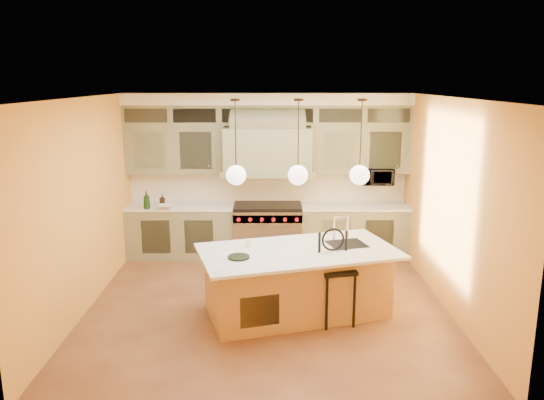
{
  "coord_description": "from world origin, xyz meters",
  "views": [
    {
      "loc": [
        0.03,
        -7.0,
        3.13
      ],
      "look_at": [
        0.07,
        0.7,
        1.37
      ],
      "focal_mm": 35.0,
      "sensor_mm": 36.0,
      "label": 1
    }
  ],
  "objects_px": {
    "microwave": "(377,176)",
    "kitchen_island": "(297,280)",
    "counter_stool": "(336,270)",
    "range": "(268,230)"
  },
  "relations": [
    {
      "from": "range",
      "to": "microwave",
      "type": "xyz_separation_m",
      "value": [
        1.95,
        0.11,
        0.96
      ]
    },
    {
      "from": "range",
      "to": "counter_stool",
      "type": "distance_m",
      "value": 2.81
    },
    {
      "from": "microwave",
      "to": "kitchen_island",
      "type": "bearing_deg",
      "value": -121.7
    },
    {
      "from": "counter_stool",
      "to": "microwave",
      "type": "distance_m",
      "value": 3.05
    },
    {
      "from": "counter_stool",
      "to": "range",
      "type": "bearing_deg",
      "value": 97.08
    },
    {
      "from": "kitchen_island",
      "to": "counter_stool",
      "type": "height_order",
      "value": "kitchen_island"
    },
    {
      "from": "range",
      "to": "counter_stool",
      "type": "height_order",
      "value": "counter_stool"
    },
    {
      "from": "kitchen_island",
      "to": "range",
      "type": "bearing_deg",
      "value": 83.61
    },
    {
      "from": "range",
      "to": "counter_stool",
      "type": "relative_size",
      "value": 0.97
    },
    {
      "from": "kitchen_island",
      "to": "microwave",
      "type": "xyz_separation_m",
      "value": [
        1.54,
        2.5,
        0.98
      ]
    }
  ]
}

